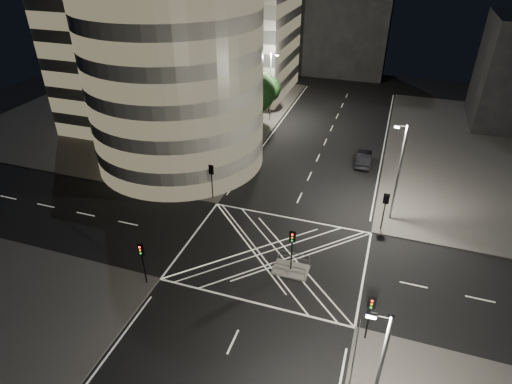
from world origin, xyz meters
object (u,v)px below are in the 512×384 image
(central_island, at_px, (291,270))
(sedan, at_px, (364,158))
(traffic_signal_fl, at_px, (212,175))
(traffic_signal_fr, at_px, (385,205))
(street_lamp_right_near, at_px, (376,380))
(traffic_signal_nr, at_px, (370,310))
(street_lamp_left_far, at_px, (271,85))
(street_lamp_right_far, at_px, (398,171))
(traffic_signal_nl, at_px, (142,256))
(street_lamp_left_near, at_px, (224,132))
(traffic_signal_island, at_px, (292,243))

(central_island, relative_size, sedan, 0.61)
(sedan, bearing_deg, traffic_signal_fl, 40.53)
(traffic_signal_fr, bearing_deg, street_lamp_right_near, -88.25)
(traffic_signal_nr, height_order, street_lamp_right_near, street_lamp_right_near)
(central_island, distance_m, street_lamp_left_far, 33.95)
(traffic_signal_nr, relative_size, street_lamp_right_far, 0.40)
(traffic_signal_nl, xyz_separation_m, traffic_signal_fr, (17.60, 13.60, 0.00))
(central_island, distance_m, traffic_signal_nl, 12.36)
(street_lamp_left_near, bearing_deg, sedan, 28.27)
(traffic_signal_fr, height_order, street_lamp_right_near, street_lamp_right_near)
(traffic_signal_nl, xyz_separation_m, street_lamp_left_near, (-0.64, 18.80, 2.63))
(traffic_signal_fl, relative_size, street_lamp_right_near, 0.40)
(traffic_signal_nl, relative_size, traffic_signal_fr, 1.00)
(street_lamp_left_near, bearing_deg, traffic_signal_fl, -83.03)
(traffic_signal_fr, height_order, street_lamp_left_near, street_lamp_left_near)
(central_island, height_order, traffic_signal_fr, traffic_signal_fr)
(traffic_signal_nl, bearing_deg, street_lamp_right_far, 40.91)
(central_island, distance_m, street_lamp_right_near, 15.54)
(traffic_signal_nr, relative_size, traffic_signal_island, 1.00)
(street_lamp_left_near, xyz_separation_m, street_lamp_right_far, (18.87, -3.00, 0.00))
(traffic_signal_fl, height_order, traffic_signal_nr, same)
(traffic_signal_fl, distance_m, sedan, 19.73)
(traffic_signal_fl, distance_m, street_lamp_left_near, 5.86)
(street_lamp_left_far, distance_m, street_lamp_right_far, 28.23)
(traffic_signal_fr, bearing_deg, street_lamp_left_near, 164.08)
(traffic_signal_island, height_order, street_lamp_left_near, street_lamp_left_near)
(traffic_signal_nl, relative_size, traffic_signal_island, 1.00)
(traffic_signal_nr, distance_m, street_lamp_left_near, 26.32)
(street_lamp_left_near, relative_size, street_lamp_right_near, 1.00)
(central_island, distance_m, traffic_signal_island, 2.84)
(traffic_signal_nl, height_order, sedan, traffic_signal_nl)
(traffic_signal_nl, bearing_deg, traffic_signal_island, 26.14)
(traffic_signal_fl, relative_size, traffic_signal_nr, 1.00)
(street_lamp_right_near, bearing_deg, traffic_signal_fr, 91.75)
(street_lamp_left_far, distance_m, street_lamp_right_near, 47.88)
(traffic_signal_nl, height_order, street_lamp_right_near, street_lamp_right_near)
(traffic_signal_nl, bearing_deg, traffic_signal_nr, 0.00)
(street_lamp_right_far, height_order, street_lamp_right_near, same)
(traffic_signal_island, xyz_separation_m, street_lamp_left_far, (-11.44, 31.50, 2.63))
(street_lamp_left_near, relative_size, street_lamp_right_far, 1.00)
(traffic_signal_fl, height_order, street_lamp_left_far, street_lamp_left_far)
(street_lamp_left_near, bearing_deg, street_lamp_right_far, -9.03)
(traffic_signal_fr, relative_size, street_lamp_right_near, 0.40)
(traffic_signal_nr, relative_size, sedan, 0.82)
(traffic_signal_nl, relative_size, traffic_signal_nr, 1.00)
(street_lamp_left_near, height_order, sedan, street_lamp_left_near)
(traffic_signal_nl, relative_size, street_lamp_left_near, 0.40)
(traffic_signal_fr, distance_m, sedan, 13.83)
(traffic_signal_island, bearing_deg, traffic_signal_fl, 142.46)
(traffic_signal_island, bearing_deg, central_island, 0.00)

